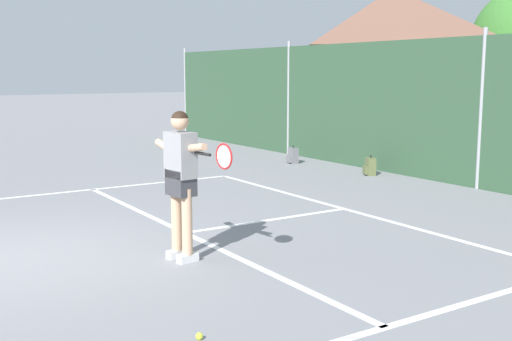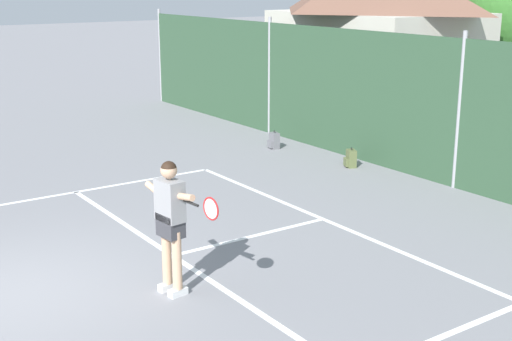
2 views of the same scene
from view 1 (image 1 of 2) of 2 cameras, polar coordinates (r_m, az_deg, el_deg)
The scene contains 8 objects.
ground_plane at distance 8.53m, azimuth -21.61°, elevation -7.52°, with size 120.00×120.00×0.00m, color gray.
court_markings at distance 8.67m, azimuth -17.39°, elevation -7.02°, with size 8.30×11.10×0.01m.
chainlink_fence at distance 13.27m, azimuth 19.67°, elevation 4.89°, with size 26.09×0.09×3.18m.
clubhouse_building at distance 21.96m, azimuth 12.09°, elevation 9.46°, with size 6.50×4.90×5.05m.
tennis_player at distance 7.75m, azimuth -6.73°, elevation -0.13°, with size 1.42×0.37×1.85m.
tennis_ball at distance 5.72m, azimuth -5.14°, elevation -14.66°, with size 0.07×0.07×0.07m, color #CCE033.
backpack_grey at distance 16.22m, azimuth 3.34°, elevation 1.33°, with size 0.31×0.28×0.46m.
backpack_olive at distance 14.54m, azimuth 10.24°, elevation 0.33°, with size 0.33×0.32×0.46m.
Camera 1 is at (8.07, -1.50, 2.31)m, focal length 44.34 mm.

